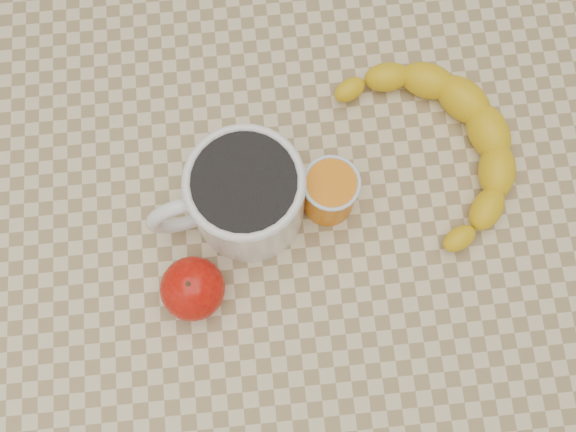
{
  "coord_description": "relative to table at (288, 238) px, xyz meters",
  "views": [
    {
      "loc": [
        -0.02,
        -0.18,
        1.44
      ],
      "look_at": [
        0.0,
        0.0,
        0.77
      ],
      "focal_mm": 40.0,
      "sensor_mm": 36.0,
      "label": 1
    }
  ],
  "objects": [
    {
      "name": "orange_juice_glass",
      "position": [
        0.05,
        0.02,
        0.12
      ],
      "size": [
        0.06,
        0.06,
        0.07
      ],
      "color": "orange",
      "rests_on": "table"
    },
    {
      "name": "table",
      "position": [
        0.0,
        0.0,
        0.0
      ],
      "size": [
        0.8,
        0.8,
        0.75
      ],
      "color": "beige",
      "rests_on": "ground"
    },
    {
      "name": "apple",
      "position": [
        -0.11,
        -0.07,
        0.12
      ],
      "size": [
        0.09,
        0.09,
        0.06
      ],
      "color": "#9A0705",
      "rests_on": "table"
    },
    {
      "name": "coffee_mug",
      "position": [
        -0.04,
        0.02,
        0.14
      ],
      "size": [
        0.18,
        0.14,
        0.1
      ],
      "color": "white",
      "rests_on": "table"
    },
    {
      "name": "banana",
      "position": [
        0.17,
        0.06,
        0.11
      ],
      "size": [
        0.35,
        0.39,
        0.04
      ],
      "primitive_type": null,
      "rotation": [
        0.0,
        0.0,
        0.3
      ],
      "color": "yellow",
      "rests_on": "table"
    },
    {
      "name": "ground",
      "position": [
        0.0,
        0.0,
        -0.66
      ],
      "size": [
        3.0,
        3.0,
        0.0
      ],
      "primitive_type": "plane",
      "color": "tan",
      "rests_on": "ground"
    }
  ]
}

